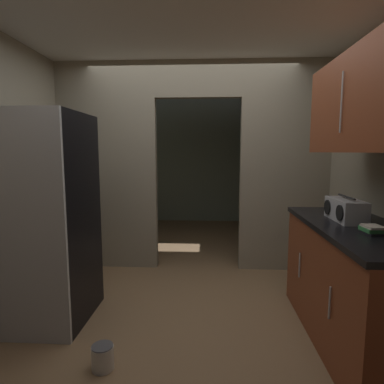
{
  "coord_description": "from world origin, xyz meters",
  "views": [
    {
      "loc": [
        0.22,
        -2.76,
        1.48
      ],
      "look_at": [
        0.03,
        0.76,
        1.03
      ],
      "focal_mm": 30.01,
      "sensor_mm": 36.0,
      "label": 1
    }
  ],
  "objects_px": {
    "book_stack": "(372,230)",
    "paint_can": "(103,357)",
    "refrigerator": "(41,219)",
    "boombox": "(345,210)"
  },
  "relations": [
    {
      "from": "book_stack",
      "to": "paint_can",
      "type": "relative_size",
      "value": 0.95
    },
    {
      "from": "refrigerator",
      "to": "boombox",
      "type": "relative_size",
      "value": 4.21
    },
    {
      "from": "book_stack",
      "to": "boombox",
      "type": "bearing_deg",
      "value": 90.28
    },
    {
      "from": "boombox",
      "to": "book_stack",
      "type": "distance_m",
      "value": 0.43
    },
    {
      "from": "refrigerator",
      "to": "paint_can",
      "type": "xyz_separation_m",
      "value": [
        0.73,
        -0.65,
        -0.82
      ]
    },
    {
      "from": "refrigerator",
      "to": "paint_can",
      "type": "relative_size",
      "value": 10.66
    },
    {
      "from": "boombox",
      "to": "refrigerator",
      "type": "bearing_deg",
      "value": 178.8
    },
    {
      "from": "paint_can",
      "to": "refrigerator",
      "type": "bearing_deg",
      "value": 138.46
    },
    {
      "from": "refrigerator",
      "to": "boombox",
      "type": "distance_m",
      "value": 2.54
    },
    {
      "from": "boombox",
      "to": "book_stack",
      "type": "bearing_deg",
      "value": -89.72
    }
  ]
}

